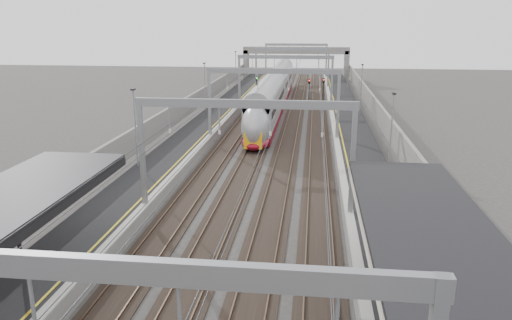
# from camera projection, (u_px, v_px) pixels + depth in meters

# --- Properties ---
(platform_left) EXTENTS (4.00, 120.00, 1.00)m
(platform_left) POSITION_uv_depth(u_px,v_px,m) (201.00, 132.00, 53.40)
(platform_left) COLOR black
(platform_left) RESTS_ON ground
(platform_right) EXTENTS (4.00, 120.00, 1.00)m
(platform_right) POSITION_uv_depth(u_px,v_px,m) (352.00, 136.00, 51.62)
(platform_right) COLOR black
(platform_right) RESTS_ON ground
(tracks) EXTENTS (11.40, 140.00, 0.20)m
(tracks) POSITION_uv_depth(u_px,v_px,m) (275.00, 138.00, 52.63)
(tracks) COLOR black
(tracks) RESTS_ON ground
(overhead_line) EXTENTS (13.00, 140.00, 6.60)m
(overhead_line) POSITION_uv_depth(u_px,v_px,m) (280.00, 74.00, 57.34)
(overhead_line) COLOR gray
(overhead_line) RESTS_ON platform_left
(overbridge) EXTENTS (22.00, 2.20, 6.90)m
(overbridge) POSITION_uv_depth(u_px,v_px,m) (296.00, 55.00, 103.87)
(overbridge) COLOR slate
(overbridge) RESTS_ON ground
(wall_left) EXTENTS (0.30, 120.00, 3.20)m
(wall_left) POSITION_uv_depth(u_px,v_px,m) (171.00, 121.00, 53.47)
(wall_left) COLOR slate
(wall_left) RESTS_ON ground
(wall_right) EXTENTS (0.30, 120.00, 3.20)m
(wall_right) POSITION_uv_depth(u_px,v_px,m) (384.00, 126.00, 50.97)
(wall_right) COLOR slate
(wall_right) RESTS_ON ground
(train) EXTENTS (2.74, 49.90, 4.33)m
(train) POSITION_uv_depth(u_px,v_px,m) (274.00, 96.00, 67.90)
(train) COLOR maroon
(train) RESTS_ON ground
(signal_green) EXTENTS (0.32, 0.32, 3.48)m
(signal_green) POSITION_uv_depth(u_px,v_px,m) (257.00, 83.00, 79.89)
(signal_green) COLOR black
(signal_green) RESTS_ON ground
(signal_red_near) EXTENTS (0.32, 0.32, 3.48)m
(signal_red_near) POSITION_uv_depth(u_px,v_px,m) (309.00, 86.00, 76.58)
(signal_red_near) COLOR black
(signal_red_near) RESTS_ON ground
(signal_red_far) EXTENTS (0.32, 0.32, 3.48)m
(signal_red_far) POSITION_uv_depth(u_px,v_px,m) (323.00, 85.00, 77.63)
(signal_red_far) COLOR black
(signal_red_far) RESTS_ON ground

